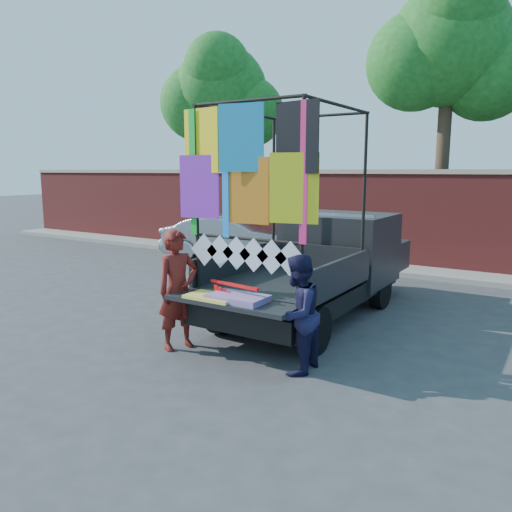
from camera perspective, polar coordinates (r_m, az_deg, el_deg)
The scene contains 10 objects.
ground at distance 7.97m, azimuth -0.95°, elevation -9.18°, with size 90.00×90.00×0.00m, color #38383A.
brick_wall at distance 13.98m, azimuth 15.08°, elevation 4.27°, with size 30.00×0.45×2.61m.
curb at distance 13.49m, azimuth 13.94°, elevation -1.30°, with size 30.00×1.20×0.12m, color gray.
tree_left at distance 18.08m, azimuth -4.14°, elevation 17.80°, with size 4.20×3.30×7.05m.
tree_mid at distance 15.07m, azimuth 21.21°, elevation 21.07°, with size 4.20×3.30×7.73m.
pickup_truck at distance 9.36m, azimuth 8.17°, elevation -0.81°, with size 2.22×5.58×3.51m.
sedan at distance 14.71m, azimuth -3.09°, elevation 2.16°, with size 1.36×3.89×1.28m, color #AFB0B6.
woman at distance 7.32m, azimuth -8.90°, elevation -3.84°, with size 0.64×0.42×1.75m, color maroon.
man at distance 6.43m, azimuth 4.76°, elevation -6.64°, with size 0.75×0.59×1.55m, color #181637.
streamer_bundle at distance 6.86m, azimuth -3.24°, elevation -4.66°, with size 0.85×0.17×0.60m.
Camera 1 is at (4.15, -6.29, 2.59)m, focal length 35.00 mm.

